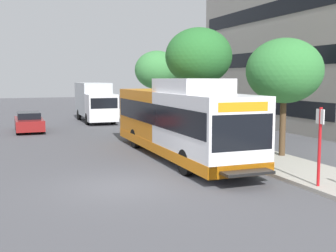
{
  "coord_description": "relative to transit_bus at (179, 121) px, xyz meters",
  "views": [
    {
      "loc": [
        -3.64,
        -13.8,
        3.69
      ],
      "look_at": [
        2.88,
        3.38,
        1.6
      ],
      "focal_mm": 45.56,
      "sensor_mm": 36.0,
      "label": 1
    }
  ],
  "objects": [
    {
      "name": "sidewalk_curb",
      "position": [
        3.24,
        1.71,
        -1.63
      ],
      "size": [
        3.0,
        56.0,
        0.14
      ],
      "primitive_type": "cube",
      "color": "#A8A399",
      "rests_on": "ground"
    },
    {
      "name": "street_tree_near_stop",
      "position": [
        4.34,
        -1.92,
        2.28
      ],
      "size": [
        3.43,
        3.43,
        5.32
      ],
      "color": "#4C3823",
      "rests_on": "sidewalk_curb"
    },
    {
      "name": "box_truck_background",
      "position": [
        -0.48,
        17.42,
        0.04
      ],
      "size": [
        2.32,
        7.01,
        3.25
      ],
      "color": "silver",
      "rests_on": "ground"
    },
    {
      "name": "street_tree_mid_block",
      "position": [
        3.89,
        6.27,
        3.29
      ],
      "size": [
        4.16,
        4.16,
        6.64
      ],
      "color": "#4C3823",
      "rests_on": "sidewalk_curb"
    },
    {
      "name": "bus_stop_sign_pole",
      "position": [
        2.09,
        -7.02,
        -0.05
      ],
      "size": [
        0.1,
        0.36,
        2.6
      ],
      "color": "red",
      "rests_on": "sidewalk_curb"
    },
    {
      "name": "transit_bus",
      "position": [
        0.0,
        0.0,
        0.0
      ],
      "size": [
        2.58,
        12.25,
        3.65
      ],
      "color": "white",
      "rests_on": "ground"
    },
    {
      "name": "lattice_comm_tower",
      "position": [
        16.73,
        24.32,
        6.6
      ],
      "size": [
        1.1,
        1.1,
        25.28
      ],
      "color": "#B7B7BC",
      "rests_on": "ground"
    },
    {
      "name": "ground_plane",
      "position": [
        -3.76,
        3.71,
        -1.7
      ],
      "size": [
        120.0,
        120.0,
        0.0
      ],
      "primitive_type": "plane",
      "color": "#4C4C51"
    },
    {
      "name": "parked_car_far_lane",
      "position": [
        -6.02,
        12.51,
        -1.04
      ],
      "size": [
        1.8,
        4.5,
        1.33
      ],
      "color": "maroon",
      "rests_on": "ground"
    },
    {
      "name": "street_tree_far_block",
      "position": [
        3.99,
        14.34,
        2.58
      ],
      "size": [
        3.6,
        3.6,
        5.69
      ],
      "color": "#4C3823",
      "rests_on": "sidewalk_curb"
    }
  ]
}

